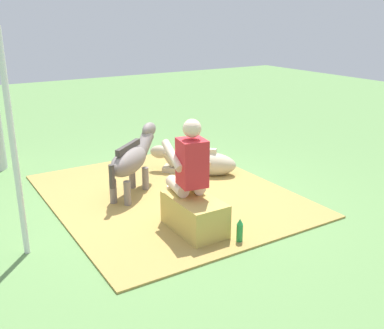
% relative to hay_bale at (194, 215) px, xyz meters
% --- Properties ---
extents(ground_plane, '(24.00, 24.00, 0.00)m').
position_rel_hay_bale_xyz_m(ground_plane, '(0.87, -0.16, -0.20)').
color(ground_plane, '#608C4C').
extents(hay_patch, '(3.48, 2.95, 0.02)m').
position_rel_hay_bale_xyz_m(hay_patch, '(1.08, -0.26, -0.19)').
color(hay_patch, '#AD8C47').
rests_on(hay_patch, ground).
extents(hay_bale, '(0.78, 0.44, 0.41)m').
position_rel_hay_bale_xyz_m(hay_bale, '(0.00, 0.00, 0.00)').
color(hay_bale, tan).
rests_on(hay_bale, ground).
extents(person_seated, '(0.70, 0.49, 1.29)m').
position_rel_hay_bale_xyz_m(person_seated, '(0.16, -0.02, 0.49)').
color(person_seated, beige).
rests_on(person_seated, ground).
extents(pony_standing, '(0.99, 1.12, 0.87)m').
position_rel_hay_bale_xyz_m(pony_standing, '(1.35, 0.13, 0.31)').
color(pony_standing, slate).
rests_on(pony_standing, ground).
extents(pony_lying, '(1.13, 1.15, 0.42)m').
position_rel_hay_bale_xyz_m(pony_lying, '(1.55, -1.08, -0.01)').
color(pony_lying, tan).
rests_on(pony_lying, ground).
extents(soda_bottle, '(0.07, 0.07, 0.29)m').
position_rel_hay_bale_xyz_m(soda_bottle, '(-0.48, -0.27, -0.06)').
color(soda_bottle, '#268C3F').
rests_on(soda_bottle, ground).
extents(tent_pole_left, '(0.06, 0.06, 2.23)m').
position_rel_hay_bale_xyz_m(tent_pole_left, '(0.51, 1.71, 0.91)').
color(tent_pole_left, silver).
rests_on(tent_pole_left, ground).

